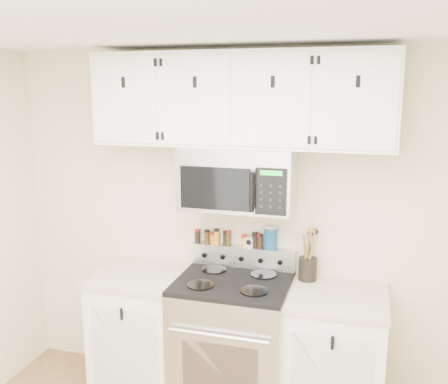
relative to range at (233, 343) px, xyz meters
name	(u,v)px	position (x,y,z in m)	size (l,w,h in m)	color
back_wall	(245,225)	(0.00, 0.32, 0.76)	(3.50, 0.01, 2.50)	beige
ceiling	(127,8)	(0.00, -1.43, 2.01)	(3.50, 3.50, 0.01)	white
range	(233,343)	(0.00, 0.00, 0.00)	(0.76, 0.65, 1.10)	#B7B7BA
base_cabinet_left	(143,332)	(-0.69, 0.02, -0.03)	(0.64, 0.62, 0.92)	white
base_cabinet_right	(334,359)	(0.69, 0.02, -0.03)	(0.64, 0.62, 0.92)	white
microwave	(238,178)	(0.00, 0.13, 1.14)	(0.76, 0.44, 0.42)	#9E9EA3
upper_cabinets	(240,100)	(0.00, 0.15, 1.66)	(2.00, 0.35, 0.62)	white
utensil_crock	(308,267)	(0.47, 0.22, 0.53)	(0.13, 0.13, 0.37)	black
kitchen_timer	(250,242)	(0.05, 0.28, 0.65)	(0.07, 0.06, 0.08)	silver
salt_canister	(271,238)	(0.20, 0.28, 0.70)	(0.09, 0.09, 0.17)	#144E8A
spice_jar_0	(197,236)	(-0.35, 0.28, 0.66)	(0.05, 0.05, 0.10)	black
spice_jar_1	(207,236)	(-0.28, 0.28, 0.67)	(0.04, 0.04, 0.10)	#402E0F
spice_jar_2	(213,238)	(-0.23, 0.28, 0.66)	(0.05, 0.05, 0.09)	orange
spice_jar_3	(217,236)	(-0.20, 0.28, 0.67)	(0.04, 0.04, 0.12)	orange
spice_jar_4	(226,238)	(-0.13, 0.28, 0.67)	(0.04, 0.04, 0.11)	black
spice_jar_5	(228,238)	(-0.11, 0.28, 0.67)	(0.04, 0.04, 0.11)	#433110
spice_jar_6	(244,241)	(0.01, 0.28, 0.66)	(0.05, 0.05, 0.09)	yellow
spice_jar_7	(255,240)	(0.08, 0.28, 0.67)	(0.04, 0.04, 0.11)	black
spice_jar_8	(259,241)	(0.12, 0.28, 0.67)	(0.04, 0.04, 0.11)	black
spice_jar_9	(260,241)	(0.12, 0.28, 0.67)	(0.04, 0.04, 0.10)	#3B1E0E
spice_jar_10	(272,243)	(0.21, 0.28, 0.66)	(0.04, 0.04, 0.09)	gold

